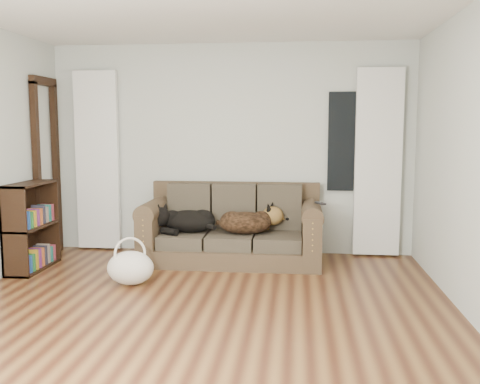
# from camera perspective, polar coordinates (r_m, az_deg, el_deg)

# --- Properties ---
(floor) EXTENTS (5.00, 5.00, 0.00)m
(floor) POSITION_cam_1_polar(r_m,az_deg,el_deg) (4.52, -5.03, -13.57)
(floor) COLOR #412012
(floor) RESTS_ON ground
(wall_back) EXTENTS (4.50, 0.04, 2.60)m
(wall_back) POSITION_cam_1_polar(r_m,az_deg,el_deg) (6.70, -1.01, 4.58)
(wall_back) COLOR #B1BAAD
(wall_back) RESTS_ON ground
(curtain_left) EXTENTS (0.55, 0.08, 2.25)m
(curtain_left) POSITION_cam_1_polar(r_m,az_deg,el_deg) (7.05, -14.95, 3.25)
(curtain_left) COLOR white
(curtain_left) RESTS_ON ground
(curtain_right) EXTENTS (0.55, 0.08, 2.25)m
(curtain_right) POSITION_cam_1_polar(r_m,az_deg,el_deg) (6.65, 14.51, 3.04)
(curtain_right) COLOR white
(curtain_right) RESTS_ON ground
(window_pane) EXTENTS (0.50, 0.03, 1.20)m
(window_pane) POSITION_cam_1_polar(r_m,az_deg,el_deg) (6.65, 11.51, 5.28)
(window_pane) COLOR black
(window_pane) RESTS_ON wall_back
(door_casing) EXTENTS (0.07, 0.60, 2.10)m
(door_casing) POSITION_cam_1_polar(r_m,az_deg,el_deg) (6.92, -19.89, 2.16)
(door_casing) COLOR black
(door_casing) RESTS_ON ground
(sofa) EXTENTS (2.06, 0.89, 0.84)m
(sofa) POSITION_cam_1_polar(r_m,az_deg,el_deg) (6.27, -0.89, -3.41)
(sofa) COLOR #392E22
(sofa) RESTS_ON floor
(dog_black_lab) EXTENTS (0.66, 0.48, 0.26)m
(dog_black_lab) POSITION_cam_1_polar(r_m,az_deg,el_deg) (6.33, -5.76, -3.08)
(dog_black_lab) COLOR black
(dog_black_lab) RESTS_ON sofa
(dog_shepherd) EXTENTS (0.65, 0.48, 0.28)m
(dog_shepherd) POSITION_cam_1_polar(r_m,az_deg,el_deg) (6.22, 0.90, -3.13)
(dog_shepherd) COLOR black
(dog_shepherd) RESTS_ON sofa
(tv_remote) EXTENTS (0.11, 0.16, 0.02)m
(tv_remote) POSITION_cam_1_polar(r_m,az_deg,el_deg) (6.05, 8.55, -1.19)
(tv_remote) COLOR black
(tv_remote) RESTS_ON sofa
(tote_bag) EXTENTS (0.54, 0.46, 0.34)m
(tote_bag) POSITION_cam_1_polar(r_m,az_deg,el_deg) (5.54, -11.61, -8.05)
(tote_bag) COLOR silver
(tote_bag) RESTS_ON floor
(bookshelf) EXTENTS (0.31, 0.78, 0.97)m
(bookshelf) POSITION_cam_1_polar(r_m,az_deg,el_deg) (6.36, -21.35, -3.29)
(bookshelf) COLOR black
(bookshelf) RESTS_ON floor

